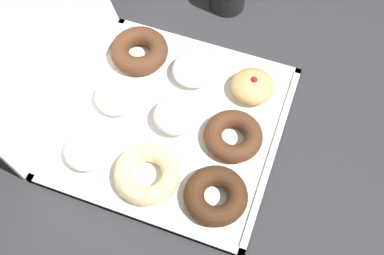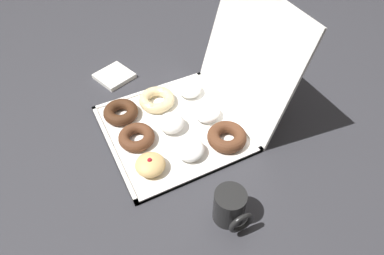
{
  "view_description": "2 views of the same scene",
  "coord_description": "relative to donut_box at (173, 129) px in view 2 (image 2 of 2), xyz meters",
  "views": [
    {
      "loc": [
        -0.42,
        -0.19,
        0.77
      ],
      "look_at": [
        -0.01,
        -0.04,
        0.03
      ],
      "focal_mm": 44.06,
      "sensor_mm": 36.0,
      "label": 1
    },
    {
      "loc": [
        0.67,
        -0.28,
        0.79
      ],
      "look_at": [
        0.04,
        0.05,
        0.03
      ],
      "focal_mm": 32.06,
      "sensor_mm": 36.0,
      "label": 2
    }
  ],
  "objects": [
    {
      "name": "ground_plane",
      "position": [
        0.0,
        0.0,
        -0.01
      ],
      "size": [
        3.0,
        3.0,
        0.0
      ],
      "primitive_type": "plane",
      "color": "#333338"
    },
    {
      "name": "donut_box",
      "position": [
        0.0,
        0.0,
        0.0
      ],
      "size": [
        0.4,
        0.4,
        0.01
      ],
      "color": "white",
      "rests_on": "ground"
    },
    {
      "name": "box_lid_open",
      "position": [
        0.0,
        0.25,
        0.19
      ],
      "size": [
        0.4,
        0.1,
        0.38
      ],
      "primitive_type": "cube",
      "rotation": [
        1.32,
        0.0,
        0.0
      ],
      "color": "white",
      "rests_on": "ground"
    },
    {
      "name": "chocolate_cake_ring_donut_0",
      "position": [
        -0.12,
        -0.13,
        0.02
      ],
      "size": [
        0.11,
        0.11,
        0.04
      ],
      "color": "#472816",
      "rests_on": "donut_box"
    },
    {
      "name": "chocolate_cake_ring_donut_1",
      "position": [
        -0.0,
        -0.12,
        0.02
      ],
      "size": [
        0.11,
        0.11,
        0.03
      ],
      "color": "#59331E",
      "rests_on": "donut_box"
    },
    {
      "name": "jelly_filled_donut_2",
      "position": [
        0.12,
        -0.12,
        0.03
      ],
      "size": [
        0.08,
        0.08,
        0.05
      ],
      "color": "#E5B770",
      "rests_on": "donut_box"
    },
    {
      "name": "cruller_donut_3",
      "position": [
        -0.12,
        -0.0,
        0.02
      ],
      "size": [
        0.12,
        0.12,
        0.04
      ],
      "color": "beige",
      "rests_on": "donut_box"
    },
    {
      "name": "powdered_filled_donut_4",
      "position": [
        0.0,
        -0.01,
        0.03
      ],
      "size": [
        0.08,
        0.08,
        0.05
      ],
      "color": "white",
      "rests_on": "donut_box"
    },
    {
      "name": "powdered_filled_donut_5",
      "position": [
        0.12,
        0.0,
        0.03
      ],
      "size": [
        0.09,
        0.09,
        0.04
      ],
      "color": "white",
      "rests_on": "donut_box"
    },
    {
      "name": "powdered_filled_donut_6",
      "position": [
        -0.12,
        0.12,
        0.02
      ],
      "size": [
        0.08,
        0.08,
        0.04
      ],
      "color": "white",
      "rests_on": "donut_box"
    },
    {
      "name": "powdered_filled_donut_7",
      "position": [
        0.01,
        0.12,
        0.02
      ],
      "size": [
        0.09,
        0.09,
        0.04
      ],
      "color": "white",
      "rests_on": "donut_box"
    },
    {
      "name": "chocolate_cake_ring_donut_8",
      "position": [
        0.12,
        0.12,
        0.02
      ],
      "size": [
        0.12,
        0.12,
        0.04
      ],
      "color": "#59331E",
      "rests_on": "donut_box"
    },
    {
      "name": "coffee_mug",
      "position": [
        0.34,
        -0.0,
        0.05
      ],
      "size": [
        0.1,
        0.08,
        0.1
      ],
      "color": "black",
      "rests_on": "ground"
    },
    {
      "name": "napkin_stack",
      "position": [
        -0.33,
        -0.08,
        0.0
      ],
      "size": [
        0.15,
        0.15,
        0.02
      ],
      "primitive_type": "cube",
      "rotation": [
        0.0,
        0.0,
        0.34
      ],
      "color": "white",
      "rests_on": "ground"
    }
  ]
}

